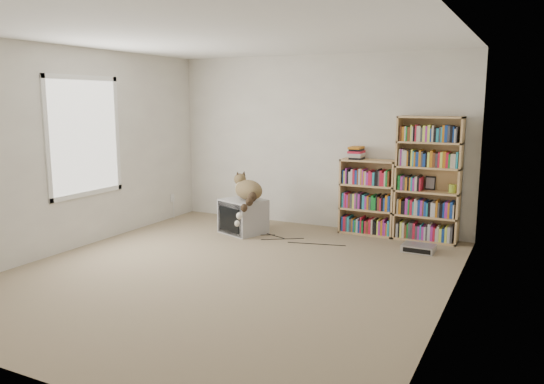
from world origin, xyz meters
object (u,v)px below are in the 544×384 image
at_px(bookcase_tall, 428,182).
at_px(bookcase_short, 368,200).
at_px(cat, 247,193).
at_px(crt_tv, 244,216).
at_px(dvd_player, 419,248).

xyz_separation_m(bookcase_tall, bookcase_short, (-0.80, 0.00, -0.30)).
bearing_deg(cat, crt_tv, -174.85).
bearing_deg(bookcase_short, crt_tv, -154.41).
height_order(cat, bookcase_short, bookcase_short).
distance_m(cat, dvd_player, 2.39).
bearing_deg(crt_tv, bookcase_short, 45.36).
bearing_deg(bookcase_short, dvd_player, -35.78).
distance_m(bookcase_tall, bookcase_short, 0.86).
bearing_deg(bookcase_tall, dvd_player, -86.95).
height_order(bookcase_tall, bookcase_short, bookcase_tall).
distance_m(crt_tv, bookcase_tall, 2.55).
xyz_separation_m(cat, bookcase_short, (1.48, 0.80, -0.10)).
height_order(cat, bookcase_tall, bookcase_tall).
bearing_deg(bookcase_tall, cat, -160.70).
relative_size(bookcase_short, dvd_player, 2.69).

